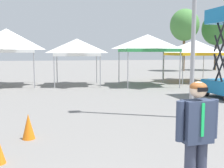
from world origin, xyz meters
TOP-DOWN VIEW (x-y plane):
  - canopy_tent_behind_left at (-4.04, 16.72)m, footprint 3.62×3.62m
  - canopy_tent_behind_center at (0.34, 16.21)m, footprint 3.12×3.12m
  - canopy_tent_far_right at (4.81, 15.20)m, footprint 3.60×3.60m
  - canopy_tent_center at (8.95, 16.66)m, footprint 3.61×3.61m
  - person_foreground at (0.71, 1.42)m, footprint 0.65×0.27m
  - tree_behind_tents_center at (17.75, 27.80)m, footprint 3.43×3.43m
  - tree_behind_tents_right at (13.46, 27.43)m, footprint 3.25×3.25m
  - traffic_cone_near_barrier at (-1.87, 5.06)m, footprint 0.32×0.32m

SIDE VIEW (x-z plane):
  - traffic_cone_near_barrier at x=-1.87m, z-range 0.00..0.65m
  - person_foreground at x=0.71m, z-range 0.14..1.92m
  - canopy_tent_behind_center at x=0.34m, z-range 0.96..3.99m
  - canopy_tent_center at x=8.95m, z-range 0.96..4.01m
  - canopy_tent_far_right at x=4.81m, z-range 1.09..4.39m
  - canopy_tent_behind_left at x=-4.04m, z-range 1.06..4.71m
  - tree_behind_tents_center at x=17.75m, z-range 1.47..8.22m
  - tree_behind_tents_right at x=13.46m, z-range 1.68..8.68m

